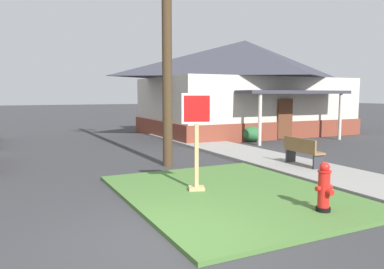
# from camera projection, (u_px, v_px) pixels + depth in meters

# --- Properties ---
(ground_plane) EXTENTS (160.00, 160.00, 0.00)m
(ground_plane) POSITION_uv_depth(u_px,v_px,m) (162.00, 244.00, 5.73)
(ground_plane) COLOR #333335
(grass_corner_patch) EXTENTS (4.61, 5.74, 0.08)m
(grass_corner_patch) POSITION_uv_depth(u_px,v_px,m) (230.00, 193.00, 8.49)
(grass_corner_patch) COLOR #477033
(grass_corner_patch) RESTS_ON ground
(sidewalk_strip) EXTENTS (2.20, 16.32, 0.12)m
(sidewalk_strip) POSITION_uv_depth(u_px,v_px,m) (252.00, 155.00, 13.67)
(sidewalk_strip) COLOR gray
(sidewalk_strip) RESTS_ON ground
(fire_hydrant) EXTENTS (0.38, 0.34, 0.94)m
(fire_hydrant) POSITION_uv_depth(u_px,v_px,m) (324.00, 188.00, 7.02)
(fire_hydrant) COLOR black
(fire_hydrant) RESTS_ON grass_corner_patch
(stop_sign) EXTENTS (0.65, 0.39, 2.23)m
(stop_sign) POSITION_uv_depth(u_px,v_px,m) (197.00, 144.00, 8.51)
(stop_sign) COLOR tan
(stop_sign) RESTS_ON grass_corner_patch
(manhole_cover) EXTENTS (0.70, 0.70, 0.02)m
(manhole_cover) POSITION_uv_depth(u_px,v_px,m) (114.00, 179.00, 10.04)
(manhole_cover) COLOR black
(manhole_cover) RESTS_ON ground
(street_bench) EXTENTS (0.47, 1.43, 0.85)m
(street_bench) POSITION_uv_depth(u_px,v_px,m) (302.00, 150.00, 11.36)
(street_bench) COLOR brown
(street_bench) RESTS_ON sidewalk_strip
(corner_house) EXTENTS (11.54, 8.83, 5.38)m
(corner_house) POSITION_uv_depth(u_px,v_px,m) (245.00, 86.00, 21.81)
(corner_house) COLOR brown
(corner_house) RESTS_ON ground
(shrub_near_porch) EXTENTS (0.99, 0.99, 0.76)m
(shrub_near_porch) POSITION_uv_depth(u_px,v_px,m) (251.00, 134.00, 17.95)
(shrub_near_porch) COLOR #2B6436
(shrub_near_porch) RESTS_ON ground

